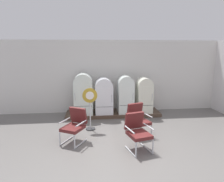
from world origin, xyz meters
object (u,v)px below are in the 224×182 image
at_px(refrigerator_2, 126,93).
at_px(refrigerator_3, 144,94).
at_px(refrigerator_0, 83,93).
at_px(armchair_left, 75,124).
at_px(refrigerator_1, 104,95).
at_px(armchair_right, 138,118).
at_px(armchair_center, 137,130).
at_px(sign_stand, 90,109).

height_order(refrigerator_2, refrigerator_3, refrigerator_2).
bearing_deg(refrigerator_0, refrigerator_2, -0.83).
relative_size(refrigerator_3, armchair_left, 1.43).
height_order(refrigerator_1, armchair_right, refrigerator_1).
relative_size(refrigerator_1, armchair_left, 1.44).
bearing_deg(armchair_center, refrigerator_2, 86.60).
bearing_deg(refrigerator_2, refrigerator_3, -0.07).
bearing_deg(armchair_left, refrigerator_3, 40.17).
bearing_deg(refrigerator_1, refrigerator_2, -1.10).
relative_size(armchair_left, armchair_right, 1.00).
bearing_deg(sign_stand, refrigerator_2, 43.22).
bearing_deg(refrigerator_3, armchair_right, -110.14).
distance_m(refrigerator_1, armchair_center, 2.97).
relative_size(refrigerator_1, refrigerator_2, 0.95).
bearing_deg(refrigerator_2, refrigerator_1, 178.90).
xyz_separation_m(refrigerator_1, refrigerator_3, (1.63, -0.02, 0.00)).
relative_size(refrigerator_2, refrigerator_3, 1.06).
distance_m(armchair_right, armchair_center, 0.98).
height_order(refrigerator_0, refrigerator_2, refrigerator_0).
distance_m(refrigerator_2, armchair_right, 1.94).
distance_m(refrigerator_2, sign_stand, 1.95).
xyz_separation_m(refrigerator_0, sign_stand, (0.26, -1.35, -0.27)).
distance_m(armchair_left, armchair_center, 1.80).
bearing_deg(armchair_left, refrigerator_1, 66.11).
height_order(refrigerator_1, armchair_left, refrigerator_1).
bearing_deg(refrigerator_3, armchair_left, -139.83).
xyz_separation_m(armchair_left, sign_stand, (0.44, 0.89, 0.18)).
height_order(refrigerator_3, armchair_right, refrigerator_3).
relative_size(refrigerator_3, armchair_right, 1.43).
bearing_deg(sign_stand, armchair_center, -50.90).
bearing_deg(sign_stand, refrigerator_0, 100.94).
height_order(armchair_right, armchair_center, same).
xyz_separation_m(refrigerator_3, armchair_right, (-0.70, -1.90, -0.35)).
bearing_deg(refrigerator_2, armchair_right, -87.98).
bearing_deg(armchair_right, refrigerator_1, 115.98).
xyz_separation_m(refrigerator_0, refrigerator_3, (2.43, -0.03, -0.10)).
distance_m(armchair_left, armchair_right, 1.94).
bearing_deg(sign_stand, refrigerator_1, 67.96).
xyz_separation_m(refrigerator_3, armchair_center, (-0.93, -2.85, -0.35)).
bearing_deg(refrigerator_2, refrigerator_0, 179.17).
relative_size(refrigerator_0, refrigerator_1, 1.13).
bearing_deg(refrigerator_0, armchair_center, -62.43).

